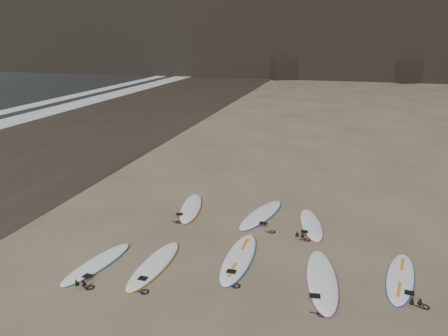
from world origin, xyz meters
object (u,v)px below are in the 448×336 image
(surfboard_3, at_px, (322,279))
(surfboard_6, at_px, (261,214))
(surfboard_0, at_px, (97,263))
(surfboard_1, at_px, (154,264))
(surfboard_4, at_px, (401,277))
(surfboard_5, at_px, (191,207))
(surfboard_7, at_px, (311,224))
(surfboard_2, at_px, (239,258))

(surfboard_3, distance_m, surfboard_6, 3.85)
(surfboard_0, relative_size, surfboard_6, 0.88)
(surfboard_6, bearing_deg, surfboard_1, -102.79)
(surfboard_4, bearing_deg, surfboard_0, -160.65)
(surfboard_5, distance_m, surfboard_7, 3.82)
(surfboard_4, bearing_deg, surfboard_2, -169.39)
(surfboard_2, bearing_deg, surfboard_5, 129.03)
(surfboard_0, relative_size, surfboard_5, 0.94)
(surfboard_3, bearing_deg, surfboard_5, 135.24)
(surfboard_2, relative_size, surfboard_7, 1.18)
(surfboard_0, height_order, surfboard_7, surfboard_0)
(surfboard_0, height_order, surfboard_4, surfboard_4)
(surfboard_1, bearing_deg, surfboard_0, -164.94)
(surfboard_1, bearing_deg, surfboard_2, 27.35)
(surfboard_1, height_order, surfboard_6, surfboard_6)
(surfboard_2, height_order, surfboard_5, surfboard_2)
(surfboard_2, height_order, surfboard_7, surfboard_2)
(surfboard_1, xyz_separation_m, surfboard_7, (3.45, 3.37, -0.00))
(surfboard_3, bearing_deg, surfboard_4, 10.60)
(surfboard_5, relative_size, surfboard_7, 1.08)
(surfboard_4, relative_size, surfboard_7, 1.06)
(surfboard_4, bearing_deg, surfboard_7, 141.60)
(surfboard_3, xyz_separation_m, surfboard_5, (-4.29, 3.24, -0.01))
(surfboard_2, bearing_deg, surfboard_7, 57.89)
(surfboard_5, xyz_separation_m, surfboard_7, (3.81, -0.26, -0.00))
(surfboard_0, bearing_deg, surfboard_5, 86.83)
(surfboard_0, distance_m, surfboard_5, 4.06)
(surfboard_4, distance_m, surfboard_6, 4.62)
(surfboard_0, bearing_deg, surfboard_6, 61.69)
(surfboard_5, bearing_deg, surfboard_7, -15.25)
(surfboard_1, relative_size, surfboard_7, 1.09)
(surfboard_0, height_order, surfboard_5, surfboard_5)
(surfboard_2, xyz_separation_m, surfboard_6, (0.03, 2.81, -0.00))
(surfboard_1, height_order, surfboard_7, surfboard_1)
(surfboard_5, bearing_deg, surfboard_4, -35.22)
(surfboard_5, xyz_separation_m, surfboard_6, (2.27, 0.05, 0.00))
(surfboard_0, relative_size, surfboard_2, 0.86)
(surfboard_3, height_order, surfboard_7, surfboard_3)
(surfboard_2, xyz_separation_m, surfboard_7, (1.57, 2.50, -0.01))
(surfboard_5, height_order, surfboard_7, surfboard_5)
(surfboard_4, xyz_separation_m, surfboard_6, (-3.74, 2.71, 0.00))
(surfboard_0, relative_size, surfboard_1, 0.93)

